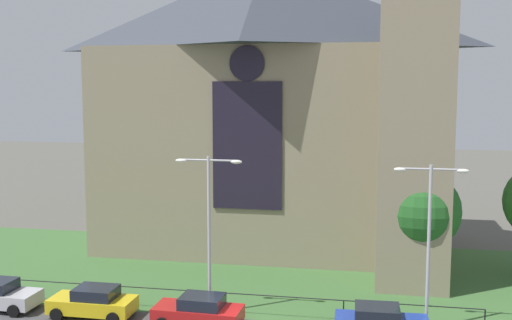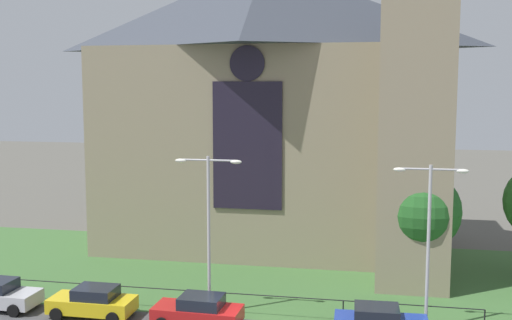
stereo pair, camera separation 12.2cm
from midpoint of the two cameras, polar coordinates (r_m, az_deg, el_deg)
The scene contains 9 objects.
ground at distance 39.22m, azimuth 1.77°, elevation -10.17°, with size 160.00×160.00×0.00m, color #56544C.
grass_verge at distance 37.34m, azimuth 1.27°, elevation -11.05°, with size 120.00×20.00×0.01m, color #3D6633.
church_building at distance 44.12m, azimuth 1.72°, elevation 5.27°, with size 23.20×16.20×26.00m.
iron_railing at distance 32.32m, azimuth -3.85°, elevation -12.15°, with size 26.17×0.07×1.13m.
tree_right_near at distance 36.68m, azimuth 14.89°, elevation -4.56°, with size 4.49×4.49×6.65m.
streetlamp_near at distance 31.17m, azimuth -4.22°, elevation -4.94°, with size 3.37×0.26×8.01m.
streetlamp_far at distance 30.23m, azimuth 15.57°, elevation -5.73°, with size 3.37×0.26×7.83m.
parked_car_yellow at distance 32.93m, azimuth -14.50°, elevation -12.38°, with size 4.20×2.03×1.51m.
parked_car_red at distance 30.84m, azimuth -5.14°, elevation -13.53°, with size 4.26×2.14×1.51m.
Camera 2 is at (6.08, -27.02, 11.43)m, focal length 43.96 mm.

